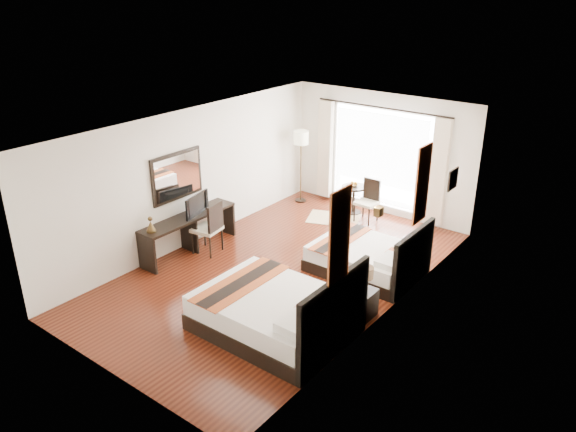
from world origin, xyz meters
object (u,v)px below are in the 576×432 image
Objects in this scene: console_desk at (189,234)px; fruit_bowl at (354,185)px; side_table at (354,200)px; desk_chair at (208,237)px; window_chair at (367,209)px; bed_near at (277,313)px; bed_far at (369,258)px; floor_lamp at (301,142)px; table_lamp at (366,274)px; television at (194,204)px; nightstand at (361,304)px; vase at (358,290)px.

console_desk is 4.03m from fruit_bowl.
console_desk is 3.28× the size of side_table.
desk_chair reaches higher than window_chair.
desk_chair is at bearing -109.54° from side_table.
bed_near is 2.55m from bed_far.
bed_far is 1.80× the size of desk_chair.
bed_far is at bearing -34.16° from floor_lamp.
table_lamp is 2.10× the size of fruit_bowl.
desk_chair is (0.32, 0.02, -0.64)m from television.
bed_far is 2.41m from window_chair.
fruit_bowl is (1.24, 3.50, 0.36)m from desk_chair.
bed_far is 1.10× the size of floor_lamp.
side_table is at bearing 122.85° from nightstand.
fruit_bowl is (-0.00, -0.02, 0.36)m from side_table.
window_chair is at bearing 121.10° from bed_far.
side_table is (-2.39, 3.81, -0.23)m from vase.
side_table is 0.36m from fruit_bowl.
bed_far is at bearing 116.76° from table_lamp.
fruit_bowl is (-2.41, 3.62, -0.08)m from table_lamp.
side_table is at bearing 66.72° from console_desk.
console_desk is 2.94× the size of television.
nightstand is 0.35m from vase.
side_table is (1.25, 3.51, 0.01)m from desk_chair.
bed_far is at bearing 23.18° from console_desk.
floor_lamp is at bearing 87.37° from console_desk.
fruit_bowl is at bearing 127.35° from bed_far.
table_lamp is at bearing -42.32° from floor_lamp.
desk_chair is 1.12× the size of window_chair.
table_lamp is 4.35m from fruit_bowl.
desk_chair is (-3.63, 0.17, 0.09)m from nightstand.
table_lamp is (0.03, 0.05, 0.54)m from nightstand.
television is 1.12× the size of side_table.
table_lamp is at bearing 83.40° from vase.
television reaches higher than console_desk.
side_table is at bearing -112.86° from window_chair.
bed_far is 14.69× the size of vase.
console_desk is 0.39m from desk_chair.
side_table is at bearing -119.76° from desk_chair.
bed_far is 3.59m from television.
fruit_bowl is at bearing 123.00° from nightstand.
table_lamp is 0.60× the size of side_table.
desk_chair reaches higher than console_desk.
vase is 0.14× the size of window_chair.
television is at bearing -159.14° from bed_far.
nightstand is 3.72× the size of vase.
vase is at bearing -96.60° from table_lamp.
desk_chair reaches higher than side_table.
desk_chair is 3.73m from side_table.
bed_far is 2.60× the size of television.
vase is (-0.02, -0.18, -0.21)m from table_lamp.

